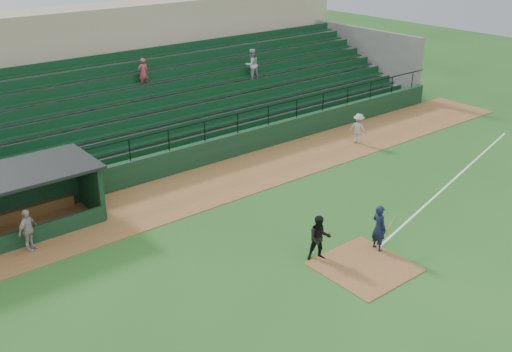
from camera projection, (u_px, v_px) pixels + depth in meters
ground at (343, 255)px, 20.95m from camera, size 90.00×90.00×0.00m
warning_track at (215, 183)px, 26.66m from camera, size 40.00×4.00×0.03m
home_plate_dirt at (364, 267)px, 20.23m from camera, size 3.00×3.00×0.03m
foul_line at (446, 186)px, 26.40m from camera, size 17.49×4.44×0.01m
stadium_structure at (124, 95)px, 31.79m from camera, size 38.00×13.08×6.40m
batter_at_plate at (379, 228)px, 20.98m from camera, size 1.05×0.72×1.77m
umpire at (319, 238)px, 20.37m from camera, size 1.04×0.97×1.69m
runner at (358, 128)px, 31.17m from camera, size 0.84×1.17×1.63m
dugout_player_a at (28, 230)px, 20.92m from camera, size 1.00×0.86×1.61m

